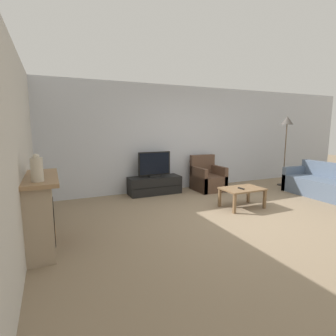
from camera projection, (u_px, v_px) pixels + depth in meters
name	position (u px, v px, depth m)	size (l,w,h in m)	color
ground_plane	(239.00, 216.00, 4.87)	(24.00, 24.00, 0.00)	#89755B
wall_back	(179.00, 138.00, 6.93)	(12.00, 0.06, 2.70)	silver
wall_left	(18.00, 151.00, 3.25)	(0.06, 12.00, 2.70)	beige
fireplace	(40.00, 212.00, 3.56)	(0.44, 1.26, 1.00)	tan
mantel_vase_left	(37.00, 169.00, 3.12)	(0.14, 0.14, 0.34)	beige
mantel_vase_centre_left	(38.00, 170.00, 3.39)	(0.09, 0.09, 0.20)	#385670
mantel_clock	(39.00, 169.00, 3.59)	(0.08, 0.11, 0.15)	brown
tv_stand	(155.00, 185.00, 6.49)	(1.29, 0.50, 0.43)	black
tv	(154.00, 165.00, 6.41)	(0.83, 0.18, 0.62)	black
armchair	(207.00, 179.00, 6.87)	(0.70, 0.76, 0.91)	brown
coffee_table	(242.00, 191.00, 5.37)	(0.84, 0.56, 0.41)	brown
remote	(241.00, 188.00, 5.29)	(0.06, 0.15, 0.02)	black
couch	(331.00, 187.00, 6.11)	(0.86, 2.02, 0.78)	slate
floor_lamp	(287.00, 126.00, 7.22)	(0.33, 0.33, 1.93)	black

